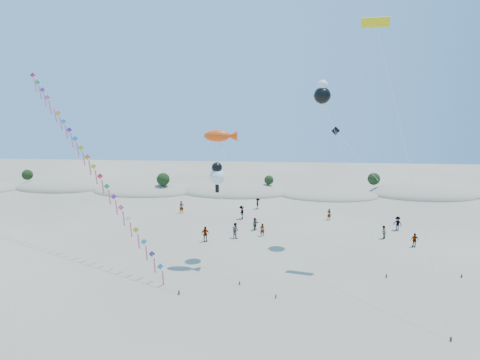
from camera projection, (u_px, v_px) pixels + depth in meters
name	position (u px, v px, depth m)	size (l,w,h in m)	color
ground	(169.00, 354.00, 25.46)	(160.00, 160.00, 0.00)	gray
dune_ridge	(240.00, 192.00, 69.46)	(145.30, 11.49, 5.57)	gray
kite_train	(88.00, 159.00, 40.27)	(20.73, 15.78, 19.29)	#3F2D1E
fish_kite	(221.00, 136.00, 37.37)	(6.91, 7.59, 13.10)	#3F2D1E
cartoon_kite_low	(217.00, 175.00, 39.34)	(3.53, 6.82, 9.87)	#3F2D1E
cartoon_kite_high	(322.00, 94.00, 42.12)	(6.38, 9.74, 17.91)	#3F2D1E
parafoil_kite	(377.00, 26.00, 35.59)	(4.36, 14.06, 23.09)	#3F2D1E
dark_kite	(366.00, 166.00, 43.19)	(10.64, 11.65, 12.87)	#3F2D1E
beachgoers	(284.00, 221.00, 50.38)	(29.24, 15.25, 1.85)	slate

